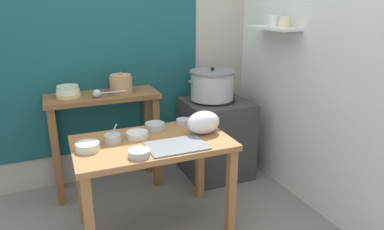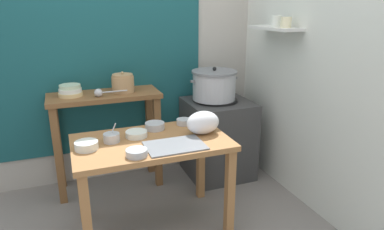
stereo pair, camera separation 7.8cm
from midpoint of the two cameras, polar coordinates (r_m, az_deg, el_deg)
wall_back at (r=3.33m, az=-12.19°, el=11.59°), size 4.40×0.12×2.60m
wall_right at (r=3.07m, az=16.77°, el=10.69°), size 0.30×3.20×2.60m
prep_table at (r=2.52m, az=-7.42°, el=-6.53°), size 1.10×0.66×0.72m
back_shelf_table at (r=3.16m, az=-15.03°, el=-0.54°), size 0.96×0.40×0.90m
stove_block at (r=3.43m, az=3.28°, el=-3.75°), size 0.60×0.61×0.78m
steamer_pot at (r=3.27m, az=2.66°, el=5.01°), size 0.48×0.43×0.31m
clay_pot at (r=3.11m, az=-12.31°, el=5.09°), size 0.20×0.20×0.18m
bowl_stack_enamel at (r=3.08m, az=-20.53°, el=3.64°), size 0.20×0.20×0.10m
ladle at (r=3.00m, az=-16.01°, el=3.46°), size 0.28×0.07×0.07m
serving_tray at (r=2.36m, az=-3.50°, el=-5.11°), size 0.40×0.28×0.01m
plastic_bag at (r=2.56m, az=1.02°, el=-1.26°), size 0.25×0.17×0.17m
prep_bowl_0 at (r=2.54m, az=-9.96°, el=-3.17°), size 0.16×0.16×0.04m
prep_bowl_1 at (r=2.23m, az=-9.77°, el=-6.24°), size 0.14×0.14×0.05m
prep_bowl_2 at (r=2.40m, az=-17.82°, el=-4.98°), size 0.16×0.16×0.05m
prep_bowl_3 at (r=2.77m, az=-2.24°, el=-1.08°), size 0.12×0.12×0.05m
prep_bowl_4 at (r=2.48m, az=-13.94°, el=-3.76°), size 0.11×0.11×0.14m
prep_bowl_5 at (r=2.68m, az=-7.00°, el=-1.83°), size 0.15×0.15×0.05m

